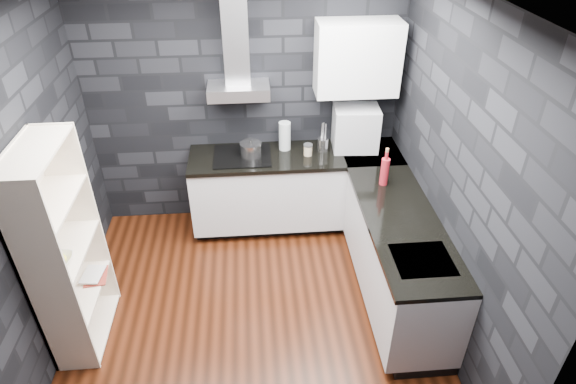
{
  "coord_description": "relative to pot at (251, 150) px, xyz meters",
  "views": [
    {
      "loc": [
        0.05,
        -3.04,
        3.34
      ],
      "look_at": [
        0.35,
        0.45,
        1.0
      ],
      "focal_mm": 30.0,
      "sensor_mm": 36.0,
      "label": 1
    }
  ],
  "objects": [
    {
      "name": "hood_body",
      "position": [
        -0.09,
        0.14,
        0.59
      ],
      "size": [
        0.6,
        0.34,
        0.12
      ],
      "primitive_type": "cube",
      "color": "silver",
      "rests_on": "wall_back"
    },
    {
      "name": "counter_right_top",
      "position": [
        1.25,
        -1.19,
        -0.09
      ],
      "size": [
        0.62,
        1.8,
        0.04
      ],
      "primitive_type": "cube",
      "color": "black",
      "rests_on": "counter_right_cab"
    },
    {
      "name": "wall_left",
      "position": [
        -1.67,
        -1.29,
        0.38
      ],
      "size": [
        0.05,
        3.2,
        2.7
      ],
      "primitive_type": "cube",
      "color": "black",
      "rests_on": "ground"
    },
    {
      "name": "sink_rim",
      "position": [
        1.26,
        -1.69,
        -0.08
      ],
      "size": [
        0.44,
        0.4,
        0.01
      ],
      "primitive_type": "cube",
      "color": "silver",
      "rests_on": "counter_right_top"
    },
    {
      "name": "ground",
      "position": [
        -0.04,
        -1.29,
        -0.97
      ],
      "size": [
        3.2,
        3.2,
        0.0
      ],
      "primitive_type": "plane",
      "color": "#3C180A"
    },
    {
      "name": "ceiling",
      "position": [
        -0.04,
        -1.29,
        1.73
      ],
      "size": [
        3.2,
        3.2,
        0.0
      ],
      "primitive_type": "plane",
      "rotation": [
        3.14,
        0.0,
        0.0
      ],
      "color": "white"
    },
    {
      "name": "cooktop",
      "position": [
        -0.09,
        0.01,
        -0.07
      ],
      "size": [
        0.58,
        0.5,
        0.01
      ],
      "primitive_type": "cube",
      "color": "black",
      "rests_on": "counter_back_top"
    },
    {
      "name": "storage_jar",
      "position": [
        0.58,
        -0.02,
        -0.02
      ],
      "size": [
        0.11,
        0.11,
        0.11
      ],
      "primitive_type": "cylinder",
      "rotation": [
        0.0,
        0.0,
        -0.38
      ],
      "color": "tan",
      "rests_on": "counter_back_top"
    },
    {
      "name": "bookshelf",
      "position": [
        -1.46,
        -1.37,
        -0.07
      ],
      "size": [
        0.54,
        0.86,
        1.8
      ],
      "primitive_type": "cube",
      "rotation": [
        0.0,
        0.0,
        -0.28
      ],
      "color": "#F6E6CE",
      "rests_on": "ground"
    },
    {
      "name": "counter_back_cab",
      "position": [
        0.46,
        0.01,
        -0.49
      ],
      "size": [
        2.2,
        0.6,
        0.76
      ],
      "primitive_type": "cube",
      "color": "silver",
      "rests_on": "ground"
    },
    {
      "name": "red_bottle",
      "position": [
        1.22,
        -0.63,
        0.06
      ],
      "size": [
        0.09,
        0.09,
        0.27
      ],
      "primitive_type": "cylinder",
      "rotation": [
        0.0,
        0.0,
        0.13
      ],
      "color": "maroon",
      "rests_on": "counter_right_top"
    },
    {
      "name": "upper_cabinet",
      "position": [
        1.06,
        0.13,
        0.88
      ],
      "size": [
        0.8,
        0.35,
        0.7
      ],
      "primitive_type": "cube",
      "color": "white",
      "rests_on": "wall_back"
    },
    {
      "name": "counter_corner_top",
      "position": [
        1.26,
        0.01,
        -0.09
      ],
      "size": [
        0.62,
        0.62,
        0.04
      ],
      "primitive_type": "cube",
      "color": "black",
      "rests_on": "counter_right_cab"
    },
    {
      "name": "toekick_back",
      "position": [
        0.46,
        0.05,
        -0.92
      ],
      "size": [
        2.18,
        0.5,
        0.1
      ],
      "primitive_type": "cube",
      "color": "black",
      "rests_on": "ground"
    },
    {
      "name": "wall_back",
      "position": [
        -0.04,
        0.33,
        0.38
      ],
      "size": [
        3.2,
        0.05,
        2.7
      ],
      "primitive_type": "cube",
      "color": "black",
      "rests_on": "ground"
    },
    {
      "name": "fruit_bowl",
      "position": [
        -1.46,
        -1.51,
        -0.04
      ],
      "size": [
        0.22,
        0.22,
        0.05
      ],
      "primitive_type": "imported",
      "rotation": [
        0.0,
        0.0,
        -0.04
      ],
      "color": "silver",
      "rests_on": "bookshelf"
    },
    {
      "name": "utensil_crock",
      "position": [
        0.75,
        0.05,
        -0.0
      ],
      "size": [
        0.13,
        0.13,
        0.14
      ],
      "primitive_type": "cylinder",
      "rotation": [
        0.0,
        0.0,
        0.16
      ],
      "color": "silver",
      "rests_on": "counter_back_top"
    },
    {
      "name": "wall_right",
      "position": [
        1.58,
        -1.29,
        0.38
      ],
      "size": [
        0.05,
        3.2,
        2.7
      ],
      "primitive_type": "cube",
      "color": "black",
      "rests_on": "ground"
    },
    {
      "name": "pot",
      "position": [
        0.0,
        0.0,
        0.0
      ],
      "size": [
        0.27,
        0.27,
        0.12
      ],
      "primitive_type": "cylinder",
      "rotation": [
        0.0,
        0.0,
        -0.33
      ],
      "color": "silver",
      "rests_on": "cooktop"
    },
    {
      "name": "wall_front",
      "position": [
        -0.04,
        -2.92,
        0.38
      ],
      "size": [
        3.2,
        0.05,
        2.7
      ],
      "primitive_type": "cube",
      "color": "black",
      "rests_on": "ground"
    },
    {
      "name": "book_red",
      "position": [
        -1.46,
        -1.21,
        -0.4
      ],
      "size": [
        0.18,
        0.05,
        0.25
      ],
      "primitive_type": "imported",
      "rotation": [
        0.0,
        0.0,
        0.12
      ],
      "color": "maroon",
      "rests_on": "bookshelf"
    },
    {
      "name": "book_second",
      "position": [
        -1.47,
        -1.19,
        -0.38
      ],
      "size": [
        0.17,
        0.04,
        0.22
      ],
      "primitive_type": "imported",
      "rotation": [
        0.0,
        0.0,
        -0.11
      ],
      "color": "#B2B2B2",
      "rests_on": "bookshelf"
    },
    {
      "name": "appliance_garage",
      "position": [
        1.09,
        0.1,
        0.15
      ],
      "size": [
        0.48,
        0.38,
        0.46
      ],
      "primitive_type": "cube",
      "rotation": [
        0.0,
        0.0,
        -0.06
      ],
      "color": "silver",
      "rests_on": "counter_back_top"
    },
    {
      "name": "counter_right_cab",
      "position": [
        1.26,
        -1.19,
        -0.49
      ],
      "size": [
        0.6,
        1.8,
        0.76
      ],
      "primitive_type": "cube",
      "color": "silver",
      "rests_on": "ground"
    },
    {
      "name": "toekick_right",
      "position": [
        1.3,
        -1.19,
        -0.92
      ],
      "size": [
        0.5,
        1.78,
        0.1
      ],
      "primitive_type": "cube",
      "color": "black",
      "rests_on": "ground"
    },
    {
      "name": "counter_back_top",
      "position": [
        0.46,
        -0.0,
        -0.09
      ],
      "size": [
        2.2,
        0.62,
        0.04
      ],
      "primitive_type": "cube",
      "color": "black",
      "rests_on": "counter_back_cab"
    },
    {
      "name": "glass_vase",
      "position": [
        0.36,
        0.13,
        0.08
      ],
      "size": [
        0.14,
        0.14,
        0.3
      ],
      "primitive_type": "cylinder",
      "rotation": [
        0.0,
        0.0,
        -0.15
      ],
      "color": "silver",
      "rests_on": "counter_back_top"
    },
    {
      "name": "hood_chimney",
      "position": [
        -0.09,
        0.21,
        1.1
      ],
      "size": [
        0.24,
        0.2,
        0.9
      ],
      "primitive_type": "cube",
      "color": "silver",
      "rests_on": "hood_body"
    }
  ]
}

